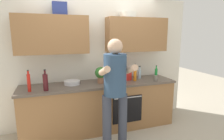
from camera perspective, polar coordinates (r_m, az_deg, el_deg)
The scene contains 15 objects.
ground_plane at distance 3.74m, azimuth -3.38°, elevation -17.45°, with size 12.00×12.00×0.00m, color #B2A893.
back_wall_unit at distance 3.57m, azimuth -4.82°, elevation 6.45°, with size 4.00×0.39×2.50m.
counter at distance 3.55m, azimuth -3.43°, elevation -11.03°, with size 2.84×0.67×0.90m.
person_standing at distance 2.76m, azimuth 0.96°, elevation -5.03°, with size 0.49×0.45×1.72m.
bottle_juice at distance 3.56m, azimuth 7.13°, elevation -1.20°, with size 0.06×0.06×0.33m.
bottle_wine at distance 3.10m, azimuth -19.89°, elevation -3.52°, with size 0.08×0.08×0.34m.
bottle_water at distance 3.80m, azimuth 8.49°, elevation -1.03°, with size 0.07×0.07×0.25m.
bottle_syrup at distance 3.52m, azimuth -1.45°, elevation -1.55°, with size 0.05×0.05×0.28m.
bottle_soda at distance 3.85m, azimuth 13.49°, elevation -0.92°, with size 0.05×0.05×0.27m.
bottle_hotsauce at distance 3.14m, azimuth -24.34°, elevation -3.48°, with size 0.05×0.05×0.34m.
cup_ceramic at distance 3.37m, azimuth 2.58°, elevation -3.26°, with size 0.08×0.08×0.11m, color #BF4C47.
cup_stoneware at distance 3.64m, azimuth 13.32°, elevation -2.50°, with size 0.08×0.08×0.10m, color slate.
mixing_bowl at distance 3.38m, azimuth -12.26°, elevation -3.78°, with size 0.28×0.28×0.07m, color silver.
potted_herb at distance 3.36m, azimuth -3.53°, elevation -1.16°, with size 0.21×0.21×0.30m.
grocery_bag_crisps at distance 3.63m, azimuth 3.88°, elevation -1.35°, with size 0.22×0.19×0.22m, color red.
Camera 1 is at (-0.86, -3.18, 1.77)m, focal length 29.54 mm.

